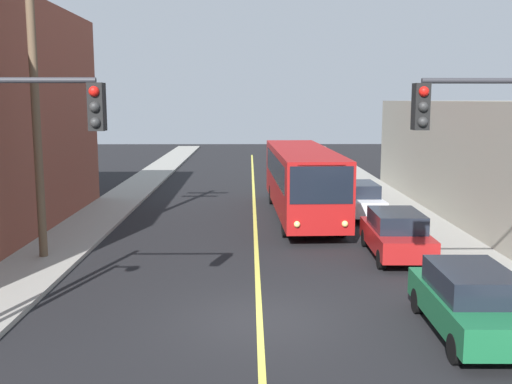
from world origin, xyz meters
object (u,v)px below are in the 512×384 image
traffic_signal_left_corner (6,154)px  traffic_signal_right_corner (508,153)px  parked_car_white (358,199)px  utility_pole_near (34,73)px  parked_car_green (471,301)px  parked_car_red (396,233)px  city_bus (302,178)px

traffic_signal_left_corner → traffic_signal_right_corner: same height
parked_car_white → traffic_signal_left_corner: 18.39m
utility_pole_near → traffic_signal_right_corner: 14.67m
parked_car_green → utility_pole_near: 14.97m
parked_car_red → utility_pole_near: (-12.17, -0.29, 5.48)m
city_bus → traffic_signal_left_corner: 16.92m
parked_car_red → utility_pole_near: size_ratio=0.39×
utility_pole_near → traffic_signal_right_corner: bearing=-28.9°
city_bus → utility_pole_near: 13.00m
city_bus → parked_car_green: bearing=-79.5°
traffic_signal_left_corner → utility_pole_near: bearing=104.6°
utility_pole_near → city_bus: bearing=38.8°
city_bus → traffic_signal_left_corner: (-7.61, -14.91, 2.49)m
parked_car_red → traffic_signal_right_corner: traffic_signal_right_corner is taller
parked_car_white → traffic_signal_right_corner: traffic_signal_right_corner is taller
traffic_signal_left_corner → traffic_signal_right_corner: (10.82, 0.25, 0.00)m
parked_car_red → traffic_signal_left_corner: 13.22m
parked_car_green → parked_car_red: size_ratio=1.00×
parked_car_red → parked_car_white: size_ratio=1.00×
traffic_signal_right_corner → city_bus: bearing=102.4°
city_bus → parked_car_red: (2.66, -7.35, -0.98)m
parked_car_red → traffic_signal_right_corner: size_ratio=0.74×
city_bus → traffic_signal_left_corner: traffic_signal_left_corner is taller
parked_car_red → parked_car_white: bearing=90.0°
city_bus → traffic_signal_right_corner: traffic_signal_right_corner is taller
parked_car_white → traffic_signal_left_corner: traffic_signal_left_corner is taller
parked_car_red → utility_pole_near: utility_pole_near is taller
city_bus → traffic_signal_right_corner: 15.21m
parked_car_green → traffic_signal_left_corner: traffic_signal_left_corner is taller
parked_car_green → traffic_signal_left_corner: 10.86m
parked_car_green → traffic_signal_right_corner: 3.51m
traffic_signal_left_corner → parked_car_white: bearing=55.3°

